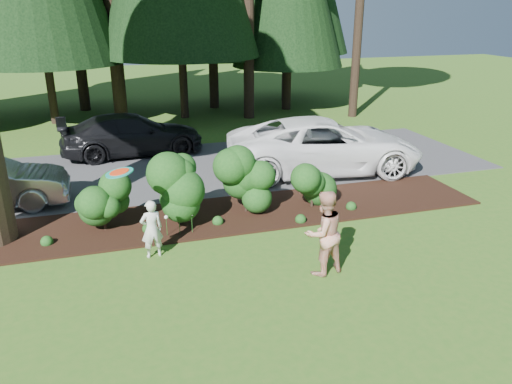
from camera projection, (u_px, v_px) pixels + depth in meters
ground at (214, 284)px, 9.86m from camera, size 80.00×80.00×0.00m
mulch_bed at (187, 220)px, 12.77m from camera, size 16.00×2.50×0.05m
driveway at (166, 171)px, 16.58m from camera, size 22.00×6.00×0.03m
shrub_row at (216, 189)px, 12.60m from camera, size 6.53×1.60×1.61m
lily_cluster at (179, 217)px, 11.76m from camera, size 0.69×0.09×0.57m
car_white_suv at (324, 145)px, 16.21m from camera, size 6.62×3.70×1.75m
car_dark_suv at (132, 134)px, 18.14m from camera, size 5.23×2.49×1.47m
child at (152, 229)px, 10.72m from camera, size 0.52×0.39×1.32m
adult at (324, 233)px, 9.99m from camera, size 0.99×0.84×1.78m
frisbee at (119, 173)px, 10.16m from camera, size 0.57×0.57×0.12m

